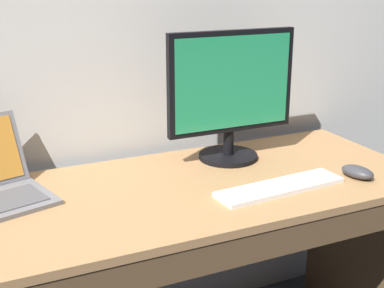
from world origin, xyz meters
The scene contains 4 objects.
desk centered at (0.00, -0.01, 0.53)m, with size 1.87×0.67×0.76m.
external_monitor centered at (0.38, 0.16, 1.01)m, with size 0.48×0.22×0.47m.
wired_keyboard centered at (0.39, -0.15, 0.77)m, with size 0.44×0.14×0.02m.
computer_mouse centered at (0.68, -0.17, 0.78)m, with size 0.07×0.12×0.04m, color #38383D.
Camera 1 is at (-0.51, -1.45, 1.43)m, focal length 49.68 mm.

